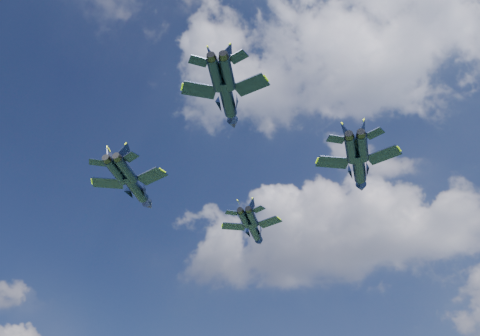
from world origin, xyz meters
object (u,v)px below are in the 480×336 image
jet_lead (254,230)px  jet_slot (228,100)px  jet_left (136,188)px  jet_right (359,168)px

jet_lead → jet_slot: jet_slot is taller
jet_left → jet_slot: size_ratio=1.07×
jet_left → jet_right: 38.31m
jet_lead → jet_left: jet_lead is taller
jet_lead → jet_left: 27.59m
jet_lead → jet_right: bearing=-38.7°
jet_right → jet_slot: jet_slot is taller
jet_left → jet_right: size_ratio=0.98×
jet_left → jet_slot: jet_slot is taller
jet_lead → jet_slot: bearing=-82.7°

